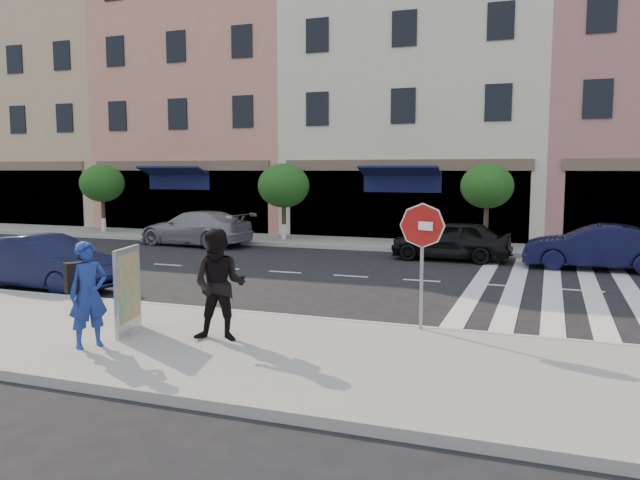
{
  "coord_description": "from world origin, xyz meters",
  "views": [
    {
      "loc": [
        5.16,
        -12.43,
        2.97
      ],
      "look_at": [
        0.35,
        0.57,
        1.4
      ],
      "focal_mm": 35.0,
      "sensor_mm": 36.0,
      "label": 1
    }
  ],
  "objects_px": {
    "stop_sign": "(422,237)",
    "car_near_mid": "(45,263)",
    "photographer": "(88,295)",
    "car_far_mid": "(451,240)",
    "walker": "(219,285)",
    "car_far_right": "(596,247)",
    "car_far_left": "(195,228)",
    "poster_board": "(128,292)"
  },
  "relations": [
    {
      "from": "stop_sign",
      "to": "car_near_mid",
      "type": "relative_size",
      "value": 0.55
    },
    {
      "from": "photographer",
      "to": "car_far_mid",
      "type": "xyz_separation_m",
      "value": [
        3.8,
        12.73,
        -0.34
      ]
    },
    {
      "from": "car_near_mid",
      "to": "car_far_mid",
      "type": "relative_size",
      "value": 1.05
    },
    {
      "from": "walker",
      "to": "car_far_right",
      "type": "distance_m",
      "value": 12.85
    },
    {
      "from": "car_far_left",
      "to": "car_far_right",
      "type": "relative_size",
      "value": 1.14
    },
    {
      "from": "car_near_mid",
      "to": "stop_sign",
      "type": "bearing_deg",
      "value": -91.54
    },
    {
      "from": "walker",
      "to": "car_far_mid",
      "type": "relative_size",
      "value": 0.48
    },
    {
      "from": "car_far_mid",
      "to": "car_far_right",
      "type": "relative_size",
      "value": 0.94
    },
    {
      "from": "poster_board",
      "to": "car_near_mid",
      "type": "distance_m",
      "value": 5.87
    },
    {
      "from": "walker",
      "to": "car_far_right",
      "type": "xyz_separation_m",
      "value": [
        6.39,
        11.14,
        -0.4
      ]
    },
    {
      "from": "car_far_mid",
      "to": "car_near_mid",
      "type": "bearing_deg",
      "value": -44.46
    },
    {
      "from": "poster_board",
      "to": "photographer",
      "type": "bearing_deg",
      "value": -105.66
    },
    {
      "from": "car_far_left",
      "to": "car_far_right",
      "type": "bearing_deg",
      "value": 92.82
    },
    {
      "from": "photographer",
      "to": "walker",
      "type": "relative_size",
      "value": 0.91
    },
    {
      "from": "stop_sign",
      "to": "photographer",
      "type": "xyz_separation_m",
      "value": [
        -4.74,
        -2.93,
        -0.8
      ]
    },
    {
      "from": "car_far_mid",
      "to": "car_far_right",
      "type": "xyz_separation_m",
      "value": [
        4.35,
        -0.53,
        0.02
      ]
    },
    {
      "from": "photographer",
      "to": "stop_sign",
      "type": "bearing_deg",
      "value": -26.96
    },
    {
      "from": "photographer",
      "to": "car_far_right",
      "type": "xyz_separation_m",
      "value": [
        8.15,
        12.2,
        -0.32
      ]
    },
    {
      "from": "car_far_left",
      "to": "car_far_right",
      "type": "height_order",
      "value": "car_far_left"
    },
    {
      "from": "photographer",
      "to": "car_near_mid",
      "type": "xyz_separation_m",
      "value": [
        -4.9,
        4.13,
        -0.33
      ]
    },
    {
      "from": "stop_sign",
      "to": "car_far_mid",
      "type": "relative_size",
      "value": 0.58
    },
    {
      "from": "photographer",
      "to": "walker",
      "type": "height_order",
      "value": "walker"
    },
    {
      "from": "car_far_mid",
      "to": "poster_board",
      "type": "bearing_deg",
      "value": -16.86
    },
    {
      "from": "poster_board",
      "to": "car_far_mid",
      "type": "xyz_separation_m",
      "value": [
        3.77,
        11.78,
        -0.21
      ]
    },
    {
      "from": "walker",
      "to": "car_far_right",
      "type": "height_order",
      "value": "walker"
    },
    {
      "from": "car_near_mid",
      "to": "car_far_mid",
      "type": "xyz_separation_m",
      "value": [
        8.7,
        8.6,
        -0.01
      ]
    },
    {
      "from": "stop_sign",
      "to": "car_near_mid",
      "type": "height_order",
      "value": "stop_sign"
    },
    {
      "from": "photographer",
      "to": "walker",
      "type": "distance_m",
      "value": 2.06
    },
    {
      "from": "car_far_left",
      "to": "car_far_mid",
      "type": "height_order",
      "value": "car_far_left"
    },
    {
      "from": "stop_sign",
      "to": "car_near_mid",
      "type": "distance_m",
      "value": 9.78
    },
    {
      "from": "walker",
      "to": "poster_board",
      "type": "height_order",
      "value": "walker"
    },
    {
      "from": "photographer",
      "to": "car_far_right",
      "type": "relative_size",
      "value": 0.41
    },
    {
      "from": "car_far_left",
      "to": "car_far_mid",
      "type": "xyz_separation_m",
      "value": [
        10.03,
        -0.58,
        -0.02
      ]
    },
    {
      "from": "photographer",
      "to": "car_far_mid",
      "type": "relative_size",
      "value": 0.44
    },
    {
      "from": "stop_sign",
      "to": "car_far_right",
      "type": "bearing_deg",
      "value": 88.28
    },
    {
      "from": "photographer",
      "to": "car_near_mid",
      "type": "bearing_deg",
      "value": 81.13
    },
    {
      "from": "photographer",
      "to": "walker",
      "type": "xyz_separation_m",
      "value": [
        1.76,
        1.06,
        0.08
      ]
    },
    {
      "from": "photographer",
      "to": "poster_board",
      "type": "bearing_deg",
      "value": 29.49
    },
    {
      "from": "car_near_mid",
      "to": "poster_board",
      "type": "bearing_deg",
      "value": -117.29
    },
    {
      "from": "poster_board",
      "to": "car_far_right",
      "type": "height_order",
      "value": "poster_board"
    },
    {
      "from": "poster_board",
      "to": "car_far_left",
      "type": "relative_size",
      "value": 0.32
    },
    {
      "from": "walker",
      "to": "stop_sign",
      "type": "bearing_deg",
      "value": 17.71
    }
  ]
}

